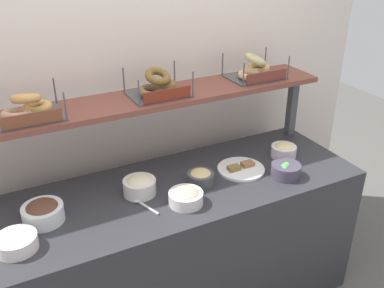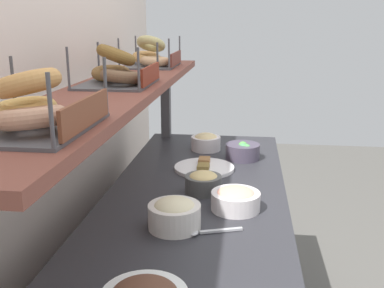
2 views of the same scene
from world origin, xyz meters
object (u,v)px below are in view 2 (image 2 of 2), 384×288
object	(u,v)px
bagel_basket_sesame	(31,109)
serving_plate_white	(204,167)
bowl_hummus	(203,182)
bagel_basket_cinnamon_raisin	(118,71)
bowl_potato_salad	(174,214)
bowl_veggie_mix	(243,151)
bagel_basket_plain	(152,57)
serving_spoon_near_plate	(206,232)
bowl_egg_salad	(206,142)
bowl_lox_spread	(236,199)

from	to	relation	value
bagel_basket_sesame	serving_plate_white	bearing A→B (deg)	-13.86
bowl_hummus	bagel_basket_cinnamon_raisin	bearing A→B (deg)	109.94
bowl_potato_salad	bowl_veggie_mix	world-z (taller)	bowl_potato_salad
bowl_hummus	bagel_basket_cinnamon_raisin	size ratio (longest dim) A/B	0.46
bowl_veggie_mix	bagel_basket_cinnamon_raisin	world-z (taller)	bagel_basket_cinnamon_raisin
bagel_basket_plain	bagel_basket_cinnamon_raisin	bearing A→B (deg)	-178.80
bowl_veggie_mix	bowl_potato_salad	bearing A→B (deg)	165.31
bowl_potato_salad	bagel_basket_plain	world-z (taller)	bagel_basket_plain
bowl_hummus	bowl_veggie_mix	world-z (taller)	bowl_veggie_mix
bowl_potato_salad	bowl_hummus	bearing A→B (deg)	-10.56
serving_spoon_near_plate	bowl_hummus	bearing A→B (deg)	7.07
bowl_egg_salad	serving_spoon_near_plate	distance (m)	0.95
bagel_basket_sesame	bagel_basket_plain	distance (m)	1.31
bowl_hummus	serving_spoon_near_plate	world-z (taller)	bowl_hummus
bagel_basket_cinnamon_raisin	bagel_basket_plain	distance (m)	0.63
serving_spoon_near_plate	bagel_basket_sesame	world-z (taller)	bagel_basket_sesame
bagel_basket_cinnamon_raisin	bagel_basket_plain	xyz separation A→B (m)	(0.63, 0.01, 0.00)
bowl_lox_spread	bowl_veggie_mix	world-z (taller)	bowl_veggie_mix
bowl_egg_salad	bagel_basket_plain	world-z (taller)	bagel_basket_plain
serving_plate_white	serving_spoon_near_plate	bearing A→B (deg)	-173.82
bowl_hummus	bowl_veggie_mix	bearing A→B (deg)	-17.54
bowl_lox_spread	bagel_basket_cinnamon_raisin	world-z (taller)	bagel_basket_cinnamon_raisin
bowl_potato_salad	bowl_lox_spread	xyz separation A→B (m)	(0.17, -0.19, -0.01)
bagel_basket_sesame	bagel_basket_cinnamon_raisin	size ratio (longest dim) A/B	1.01
bowl_potato_salad	serving_plate_white	bearing A→B (deg)	-3.49
serving_plate_white	bagel_basket_plain	bearing A→B (deg)	47.99
bagel_basket_plain	bowl_lox_spread	bearing A→B (deg)	-147.34
bowl_veggie_mix	bowl_lox_spread	bearing A→B (deg)	178.66
bowl_hummus	bagel_basket_cinnamon_raisin	distance (m)	0.54
serving_spoon_near_plate	bagel_basket_cinnamon_raisin	size ratio (longest dim) A/B	0.54
bowl_potato_salad	serving_spoon_near_plate	distance (m)	0.12
bagel_basket_sesame	bowl_hummus	bearing A→B (deg)	-20.04
bowl_egg_salad	bagel_basket_plain	distance (m)	0.51
bowl_egg_salad	serving_plate_white	size ratio (longest dim) A/B	0.56
bowl_hummus	bagel_basket_sesame	xyz separation A→B (m)	(-0.78, 0.28, 0.43)
bowl_egg_salad	bagel_basket_cinnamon_raisin	distance (m)	0.86
serving_spoon_near_plate	bowl_egg_salad	bearing A→B (deg)	5.49
bagel_basket_cinnamon_raisin	bagel_basket_sesame	bearing A→B (deg)	-179.19
bowl_veggie_mix	serving_spoon_near_plate	bearing A→B (deg)	172.92
bowl_potato_salad	bowl_egg_salad	bearing A→B (deg)	-0.85
bowl_potato_salad	bagel_basket_cinnamon_raisin	distance (m)	0.53
bowl_hummus	serving_plate_white	world-z (taller)	bowl_hummus
bowl_hummus	bowl_veggie_mix	xyz separation A→B (m)	(0.46, -0.14, -0.00)
bowl_potato_salad	bagel_basket_plain	bearing A→B (deg)	16.06
bowl_egg_salad	bagel_basket_plain	size ratio (longest dim) A/B	0.47
bowl_veggie_mix	bagel_basket_cinnamon_raisin	xyz separation A→B (m)	(-0.56, 0.44, 0.44)
bowl_lox_spread	bowl_hummus	xyz separation A→B (m)	(0.15, 0.13, 0.00)
bagel_basket_cinnamon_raisin	bowl_egg_salad	bearing A→B (deg)	-19.41
bowl_hummus	bagel_basket_plain	xyz separation A→B (m)	(0.53, 0.31, 0.44)
bowl_hummus	bowl_potato_salad	bearing A→B (deg)	169.44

